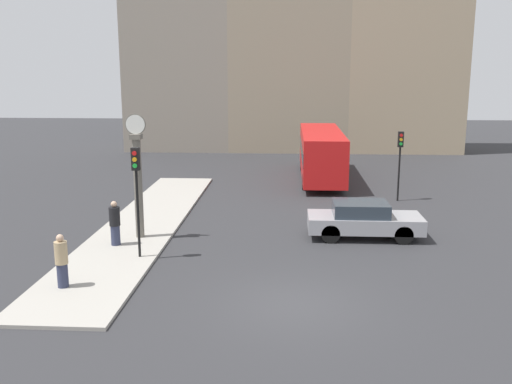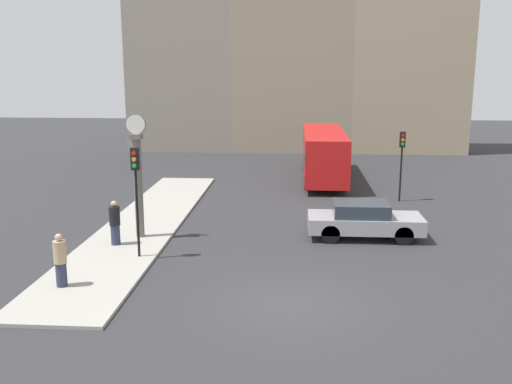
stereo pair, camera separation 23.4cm
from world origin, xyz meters
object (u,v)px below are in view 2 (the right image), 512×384
pedestrian_black_jacket (115,223)px  pedestrian_tan_coat (60,260)px  traffic_light_near (136,179)px  street_clock (138,178)px  bus_distant (323,152)px  sedan_car (364,220)px  traffic_light_far (402,152)px

pedestrian_black_jacket → pedestrian_tan_coat: pedestrian_black_jacket is taller
traffic_light_near → pedestrian_black_jacket: 2.59m
pedestrian_tan_coat → street_clock: bearing=79.7°
bus_distant → pedestrian_tan_coat: (-8.53, -17.98, -0.74)m
traffic_light_near → pedestrian_black_jacket: traffic_light_near is taller
bus_distant → pedestrian_black_jacket: (-8.21, -13.82, -0.72)m
pedestrian_tan_coat → pedestrian_black_jacket: bearing=85.6°
sedan_car → pedestrian_tan_coat: (-9.55, -6.00, 0.18)m
bus_distant → traffic_light_near: bearing=-114.8°
bus_distant → pedestrian_black_jacket: size_ratio=6.02×
traffic_light_far → street_clock: street_clock is taller
street_clock → traffic_light_near: bearing=-75.8°
traffic_light_near → pedestrian_black_jacket: bearing=133.8°
street_clock → pedestrian_black_jacket: bearing=-120.6°
pedestrian_black_jacket → traffic_light_near: bearing=-46.2°
sedan_car → pedestrian_black_jacket: 9.42m
pedestrian_black_jacket → pedestrian_tan_coat: 4.17m
street_clock → pedestrian_tan_coat: 5.52m
sedan_car → bus_distant: (-1.03, 11.98, 0.92)m
sedan_car → bus_distant: size_ratio=0.44×
sedan_car → pedestrian_tan_coat: bearing=-147.9°
traffic_light_near → traffic_light_far: bearing=42.4°
sedan_car → bus_distant: bearing=94.9°
pedestrian_tan_coat → bus_distant: bearing=64.6°
street_clock → pedestrian_tan_coat: street_clock is taller
traffic_light_near → pedestrian_black_jacket: size_ratio=2.30×
street_clock → traffic_light_far: bearing=33.2°
sedan_car → pedestrian_black_jacket: (-9.23, -1.84, 0.19)m
traffic_light_near → street_clock: bearing=104.2°
traffic_light_near → pedestrian_tan_coat: bearing=-118.2°
sedan_car → street_clock: 8.80m
bus_distant → pedestrian_tan_coat: bearing=-115.4°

